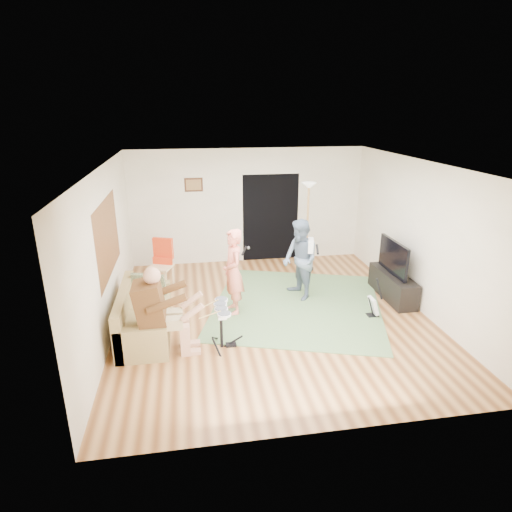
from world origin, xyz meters
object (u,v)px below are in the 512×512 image
at_px(drum_kit, 221,329).
at_px(dining_chair, 161,271).
at_px(torchiere_lamp, 308,211).
at_px(tv_cabinet, 393,285).
at_px(singer, 233,272).
at_px(guitar_spare, 374,305).
at_px(guitarist, 300,260).
at_px(television, 393,257).
at_px(sofa, 141,319).

height_order(drum_kit, dining_chair, dining_chair).
bearing_deg(torchiere_lamp, tv_cabinet, -54.62).
bearing_deg(tv_cabinet, singer, -177.73).
relative_size(guitar_spare, dining_chair, 0.71).
xyz_separation_m(singer, tv_cabinet, (3.17, 0.13, -0.54)).
distance_m(drum_kit, torchiere_lamp, 3.96).
height_order(guitarist, television, guitarist).
relative_size(guitarist, tv_cabinet, 1.13).
distance_m(torchiere_lamp, television, 2.23).
xyz_separation_m(dining_chair, television, (4.48, -1.22, 0.48)).
bearing_deg(sofa, torchiere_lamp, 34.80).
height_order(guitarist, dining_chair, guitarist).
distance_m(singer, torchiere_lamp, 2.76).
relative_size(sofa, singer, 1.21).
bearing_deg(dining_chair, guitarist, 1.70).
bearing_deg(singer, drum_kit, -24.32).
bearing_deg(drum_kit, guitarist, 43.76).
bearing_deg(dining_chair, sofa, -76.97).
bearing_deg(drum_kit, singer, 74.53).
distance_m(guitar_spare, television, 1.16).
bearing_deg(sofa, guitarist, 17.86).
bearing_deg(sofa, television, 7.94).
bearing_deg(guitarist, drum_kit, -60.53).
relative_size(drum_kit, tv_cabinet, 0.52).
relative_size(singer, guitarist, 1.00).
bearing_deg(guitar_spare, drum_kit, -167.86).
bearing_deg(guitar_spare, tv_cabinet, 45.08).
height_order(singer, television, singer).
bearing_deg(torchiere_lamp, drum_kit, -125.81).
distance_m(guitar_spare, torchiere_lamp, 2.81).
xyz_separation_m(guitar_spare, tv_cabinet, (0.71, 0.71, 0.04)).
xyz_separation_m(singer, guitar_spare, (2.46, -0.58, -0.58)).
bearing_deg(tv_cabinet, guitarist, 170.87).
xyz_separation_m(guitar_spare, dining_chair, (-3.82, 1.93, 0.16)).
distance_m(torchiere_lamp, dining_chair, 3.46).
relative_size(drum_kit, television, 0.67).
relative_size(sofa, tv_cabinet, 1.36).
relative_size(torchiere_lamp, tv_cabinet, 1.44).
xyz_separation_m(torchiere_lamp, tv_cabinet, (1.27, -1.78, -1.13)).
xyz_separation_m(singer, television, (3.12, 0.13, 0.06)).
height_order(guitar_spare, torchiere_lamp, torchiere_lamp).
distance_m(sofa, guitarist, 3.15).
distance_m(singer, tv_cabinet, 3.22).
bearing_deg(television, guitar_spare, -132.82).
distance_m(sofa, dining_chair, 1.91).
height_order(sofa, singer, singer).
bearing_deg(television, torchiere_lamp, 124.30).
height_order(torchiere_lamp, dining_chair, torchiere_lamp).
relative_size(guitar_spare, tv_cabinet, 0.52).
height_order(guitar_spare, television, television).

